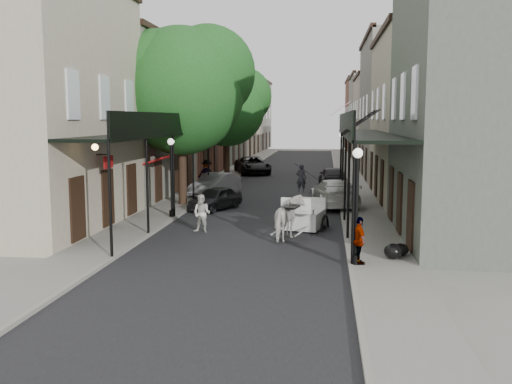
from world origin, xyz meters
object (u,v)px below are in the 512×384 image
(car_left_mid, at_px, (215,185))
(pedestrian_sidewalk_left, at_px, (207,174))
(car_left_near, at_px, (215,198))
(lamppost_right_near, at_px, (357,204))
(tree_far, at_px, (231,104))
(pedestrian_walking, at_px, (202,214))
(horse, at_px, (289,218))
(lamppost_right_far, at_px, (341,160))
(car_left_far, at_px, (252,165))
(tree_near, at_px, (189,86))
(pedestrian_sidewalk_right, at_px, (359,241))
(car_right_near, at_px, (334,193))
(lamppost_left, at_px, (172,176))
(carriage, at_px, (307,202))
(car_right_far, at_px, (333,177))

(car_left_mid, bearing_deg, pedestrian_sidewalk_left, 128.65)
(pedestrian_sidewalk_left, xyz_separation_m, car_left_near, (2.16, -8.14, -0.46))
(lamppost_right_near, distance_m, car_left_mid, 17.95)
(tree_far, xyz_separation_m, car_left_near, (1.65, -15.18, -5.23))
(lamppost_right_near, xyz_separation_m, pedestrian_walking, (-6.10, 5.00, -1.25))
(tree_far, relative_size, horse, 4.23)
(lamppost_right_far, relative_size, car_left_far, 0.69)
(tree_near, bearing_deg, horse, -54.23)
(pedestrian_sidewalk_right, relative_size, car_right_near, 0.30)
(car_left_mid, bearing_deg, pedestrian_walking, -64.45)
(pedestrian_walking, xyz_separation_m, pedestrian_sidewalk_left, (-2.76, 14.14, 0.27))
(tree_far, distance_m, pedestrian_sidewalk_left, 8.51)
(lamppost_left, distance_m, car_left_near, 3.65)
(tree_far, distance_m, lamppost_left, 18.57)
(pedestrian_walking, bearing_deg, pedestrian_sidewalk_right, -26.10)
(tree_near, relative_size, carriage, 3.35)
(car_right_near, bearing_deg, lamppost_right_far, -103.31)
(car_left_far, relative_size, car_right_far, 1.24)
(pedestrian_walking, bearing_deg, car_right_near, 66.84)
(lamppost_right_near, distance_m, lamppost_left, 11.46)
(tree_far, bearing_deg, car_right_far, -29.75)
(pedestrian_sidewalk_left, distance_m, car_left_mid, 3.22)
(tree_far, xyz_separation_m, lamppost_left, (0.15, -18.18, -3.79))
(pedestrian_sidewalk_left, distance_m, pedestrian_sidewalk_right, 21.14)
(horse, xyz_separation_m, pedestrian_sidewalk_left, (-6.49, 15.20, 0.21))
(tree_far, bearing_deg, lamppost_left, -89.54)
(car_left_far, bearing_deg, horse, -97.96)
(pedestrian_walking, distance_m, car_left_near, 6.03)
(tree_near, distance_m, lamppost_left, 6.10)
(tree_far, bearing_deg, carriage, -71.50)
(horse, relative_size, car_left_far, 0.38)
(carriage, bearing_deg, pedestrian_sidewalk_right, -61.41)
(lamppost_right_near, height_order, car_left_mid, lamppost_right_near)
(carriage, xyz_separation_m, pedestrian_sidewalk_right, (1.88, -6.56, -0.23))
(tree_near, distance_m, pedestrian_sidewalk_left, 8.84)
(car_left_near, height_order, car_left_far, car_left_far)
(car_right_near, bearing_deg, pedestrian_sidewalk_right, 83.32)
(pedestrian_sidewalk_right, height_order, car_left_mid, pedestrian_sidewalk_right)
(pedestrian_sidewalk_right, bearing_deg, carriage, -3.43)
(tree_near, relative_size, car_left_far, 1.79)
(pedestrian_sidewalk_right, bearing_deg, horse, 12.57)
(lamppost_left, distance_m, car_right_near, 9.13)
(car_right_near, height_order, car_right_far, car_right_near)
(pedestrian_sidewalk_right, relative_size, car_left_mid, 0.36)
(pedestrian_sidewalk_left, distance_m, car_right_far, 8.75)
(tree_far, height_order, lamppost_right_far, tree_far)
(tree_near, height_order, lamppost_left, tree_near)
(pedestrian_sidewalk_left, relative_size, car_left_mid, 0.44)
(tree_near, xyz_separation_m, pedestrian_walking, (2.20, -7.18, -5.69))
(car_left_far, bearing_deg, lamppost_left, -110.75)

